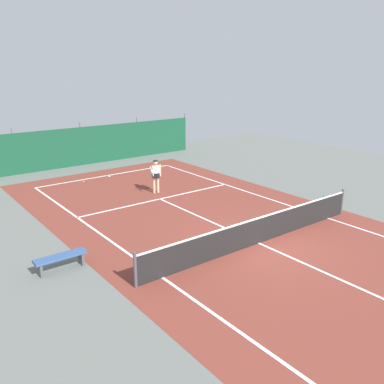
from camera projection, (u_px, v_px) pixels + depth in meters
The scene contains 9 objects.
ground_plane at pixel (258, 243), 14.71m from camera, with size 36.00×36.00×0.00m, color slate.
court_surface at pixel (258, 243), 14.71m from camera, with size 11.02×26.60×0.01m.
tennis_net at pixel (259, 230), 14.56m from camera, with size 10.12×0.10×1.10m.
back_fence at pixel (79, 153), 26.49m from camera, with size 16.30×0.98×2.70m.
tennis_player at pixel (156, 174), 20.28m from camera, with size 0.81×0.68×1.64m.
tennis_ball_near_player at pixel (84, 181), 22.43m from camera, with size 0.07×0.07×0.07m, color #CCDB33.
parked_car at pixel (114, 141), 29.64m from camera, with size 2.07×4.23×1.68m.
courtside_bench at pixel (61, 259), 12.70m from camera, with size 1.60×0.40×0.49m.
water_bottle at pixel (324, 198), 19.42m from camera, with size 0.08×0.08×0.24m, color #338CD8.
Camera 1 is at (-10.11, -9.29, 6.07)m, focal length 38.63 mm.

